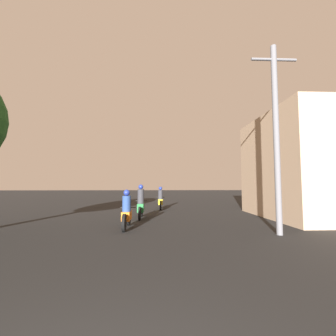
# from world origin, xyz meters

# --- Properties ---
(motorcycle_orange) EXTENTS (0.60, 1.88, 1.48)m
(motorcycle_orange) POSITION_xyz_m (-0.80, 7.75, 0.60)
(motorcycle_orange) COLOR black
(motorcycle_orange) RESTS_ON ground_plane
(motorcycle_green) EXTENTS (0.60, 1.90, 1.66)m
(motorcycle_green) POSITION_xyz_m (-0.46, 10.26, 0.66)
(motorcycle_green) COLOR black
(motorcycle_green) RESTS_ON ground_plane
(motorcycle_yellow) EXTENTS (0.60, 1.96, 1.51)m
(motorcycle_yellow) POSITION_xyz_m (0.54, 14.27, 0.61)
(motorcycle_yellow) COLOR black
(motorcycle_yellow) RESTS_ON ground_plane
(building_right_near) EXTENTS (5.59, 6.03, 5.20)m
(building_right_near) POSITION_xyz_m (8.49, 10.12, 2.60)
(building_right_near) COLOR tan
(building_right_near) RESTS_ON ground_plane
(utility_pole_near) EXTENTS (1.60, 0.20, 6.55)m
(utility_pole_near) POSITION_xyz_m (4.44, 6.44, 3.43)
(utility_pole_near) COLOR slate
(utility_pole_near) RESTS_ON ground_plane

